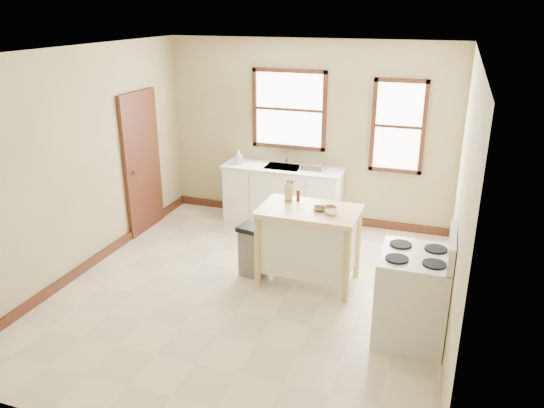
{
  "coord_description": "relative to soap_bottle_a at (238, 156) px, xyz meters",
  "views": [
    {
      "loc": [
        2.06,
        -5.24,
        3.24
      ],
      "look_at": [
        0.14,
        0.4,
        1.0
      ],
      "focal_mm": 35.0,
      "sensor_mm": 36.0,
      "label": 1
    }
  ],
  "objects": [
    {
      "name": "floor",
      "position": [
        1.03,
        -2.17,
        -1.03
      ],
      "size": [
        5.0,
        5.0,
        0.0
      ],
      "primitive_type": "plane",
      "color": "beige",
      "rests_on": "ground"
    },
    {
      "name": "ceiling",
      "position": [
        1.03,
        -2.17,
        1.77
      ],
      "size": [
        5.0,
        5.0,
        0.0
      ],
      "primitive_type": "plane",
      "rotation": [
        3.14,
        0.0,
        0.0
      ],
      "color": "white",
      "rests_on": "ground"
    },
    {
      "name": "wall_back",
      "position": [
        1.03,
        0.33,
        0.37
      ],
      "size": [
        4.5,
        0.04,
        2.8
      ],
      "primitive_type": "cube",
      "color": "tan",
      "rests_on": "ground"
    },
    {
      "name": "wall_left",
      "position": [
        -1.22,
        -2.17,
        0.37
      ],
      "size": [
        0.04,
        5.0,
        2.8
      ],
      "primitive_type": "cube",
      "color": "tan",
      "rests_on": "ground"
    },
    {
      "name": "wall_right",
      "position": [
        3.28,
        -2.17,
        0.37
      ],
      "size": [
        0.04,
        5.0,
        2.8
      ],
      "primitive_type": "cube",
      "color": "tan",
      "rests_on": "ground"
    },
    {
      "name": "window_main",
      "position": [
        0.73,
        0.31,
        0.72
      ],
      "size": [
        1.17,
        0.06,
        1.22
      ],
      "primitive_type": null,
      "color": "black",
      "rests_on": "wall_back"
    },
    {
      "name": "window_side",
      "position": [
        2.38,
        0.31,
        0.57
      ],
      "size": [
        0.77,
        0.06,
        1.37
      ],
      "primitive_type": null,
      "color": "black",
      "rests_on": "wall_back"
    },
    {
      "name": "door_left",
      "position": [
        -1.18,
        -0.87,
        0.02
      ],
      "size": [
        0.06,
        0.9,
        2.1
      ],
      "primitive_type": "cube",
      "color": "black",
      "rests_on": "ground"
    },
    {
      "name": "baseboard_back",
      "position": [
        1.03,
        0.3,
        -0.97
      ],
      "size": [
        4.5,
        0.04,
        0.12
      ],
      "primitive_type": "cube",
      "color": "black",
      "rests_on": "ground"
    },
    {
      "name": "baseboard_left",
      "position": [
        -1.19,
        -2.17,
        -0.97
      ],
      "size": [
        0.04,
        5.0,
        0.12
      ],
      "primitive_type": "cube",
      "color": "black",
      "rests_on": "ground"
    },
    {
      "name": "sink_counter",
      "position": [
        0.73,
        0.03,
        -0.57
      ],
      "size": [
        1.86,
        0.62,
        0.92
      ],
      "primitive_type": null,
      "color": "white",
      "rests_on": "ground"
    },
    {
      "name": "faucet",
      "position": [
        0.73,
        0.21,
        0.0
      ],
      "size": [
        0.03,
        0.03,
        0.22
      ],
      "primitive_type": "cylinder",
      "color": "silver",
      "rests_on": "sink_counter"
    },
    {
      "name": "soap_bottle_a",
      "position": [
        0.0,
        0.0,
        0.0
      ],
      "size": [
        0.11,
        0.11,
        0.22
      ],
      "primitive_type": "imported",
      "rotation": [
        0.0,
        0.0,
        0.35
      ],
      "color": "#B2B2B2",
      "rests_on": "sink_counter"
    },
    {
      "name": "soap_bottle_b",
      "position": [
        0.04,
        -0.03,
        -0.01
      ],
      "size": [
        0.11,
        0.12,
        0.2
      ],
      "primitive_type": "imported",
      "rotation": [
        0.0,
        0.0,
        0.37
      ],
      "color": "#B2B2B2",
      "rests_on": "sink_counter"
    },
    {
      "name": "dish_rack",
      "position": [
        1.21,
        0.02,
        -0.06
      ],
      "size": [
        0.39,
        0.3,
        0.09
      ],
      "primitive_type": null,
      "rotation": [
        0.0,
        0.0,
        -0.09
      ],
      "color": "silver",
      "rests_on": "sink_counter"
    },
    {
      "name": "kitchen_island",
      "position": [
        1.62,
        -1.7,
        -0.54
      ],
      "size": [
        1.2,
        0.77,
        0.97
      ],
      "primitive_type": null,
      "rotation": [
        0.0,
        0.0,
        -0.01
      ],
      "color": "#F3BE8F",
      "rests_on": "ground"
    },
    {
      "name": "knife_block",
      "position": [
        1.29,
        -1.5,
        0.04
      ],
      "size": [
        0.12,
        0.12,
        0.2
      ],
      "primitive_type": null,
      "rotation": [
        0.0,
        0.0,
        0.25
      ],
      "color": "tan",
      "rests_on": "kitchen_island"
    },
    {
      "name": "pepper_grinder",
      "position": [
        1.41,
        -1.49,
        0.02
      ],
      "size": [
        0.06,
        0.06,
        0.15
      ],
      "primitive_type": "cylinder",
      "rotation": [
        0.0,
        0.0,
        -0.38
      ],
      "color": "#3D1B10",
      "rests_on": "kitchen_island"
    },
    {
      "name": "bowl_a",
      "position": [
        1.74,
        -1.72,
        -0.04
      ],
      "size": [
        0.18,
        0.18,
        0.04
      ],
      "primitive_type": "imported",
      "rotation": [
        0.0,
        0.0,
        0.07
      ],
      "color": "brown",
      "rests_on": "kitchen_island"
    },
    {
      "name": "bowl_b",
      "position": [
        1.85,
        -1.65,
        -0.04
      ],
      "size": [
        0.21,
        0.21,
        0.04
      ],
      "primitive_type": "imported",
      "rotation": [
        0.0,
        0.0,
        0.93
      ],
      "color": "brown",
      "rests_on": "kitchen_island"
    },
    {
      "name": "bowl_c",
      "position": [
        1.91,
        -1.79,
        -0.03
      ],
      "size": [
        0.21,
        0.21,
        0.05
      ],
      "primitive_type": "imported",
      "rotation": [
        0.0,
        0.0,
        -0.45
      ],
      "color": "white",
      "rests_on": "kitchen_island"
    },
    {
      "name": "trash_bin",
      "position": [
        0.92,
        -1.76,
        -0.69
      ],
      "size": [
        0.4,
        0.35,
        0.67
      ],
      "primitive_type": null,
      "rotation": [
        0.0,
        0.0,
        -0.19
      ],
      "color": "slate",
      "rests_on": "ground"
    },
    {
      "name": "gas_stove",
      "position": [
        2.92,
        -2.5,
        -0.42
      ],
      "size": [
        0.75,
        0.77,
        1.21
      ],
      "primitive_type": null,
      "color": "silver",
      "rests_on": "ground"
    }
  ]
}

